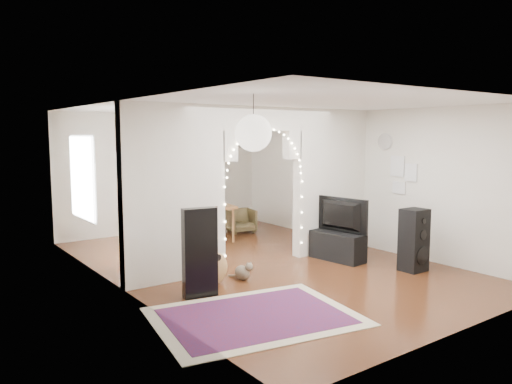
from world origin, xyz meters
TOP-DOWN VIEW (x-y plane):
  - floor at (0.00, 0.00)m, footprint 7.50×7.50m
  - ceiling at (0.00, 0.00)m, footprint 5.00×7.50m
  - wall_back at (0.00, 3.75)m, footprint 5.00×0.02m
  - wall_front at (0.00, -3.75)m, footprint 5.00×0.02m
  - wall_left at (-2.50, 0.00)m, footprint 0.02×7.50m
  - wall_right at (2.50, 0.00)m, footprint 0.02×7.50m
  - divider_wall at (0.00, 0.00)m, footprint 5.00×0.20m
  - fairy_lights at (0.00, -0.13)m, footprint 1.64×0.04m
  - window at (-2.47, 1.80)m, footprint 0.04×1.20m
  - wall_clock at (2.48, -0.60)m, footprint 0.03×0.31m
  - picture_frames at (2.48, -1.00)m, footprint 0.02×0.50m
  - paper_lantern at (-1.90, -2.40)m, footprint 0.40×0.40m
  - ceiling_fan at (0.00, 2.00)m, footprint 1.10×1.10m
  - area_rug at (-1.60, -2.01)m, footprint 2.72×2.23m
  - guitar_case at (-1.75, -0.93)m, footprint 0.49×0.24m
  - acoustic_guitar at (-1.26, -0.56)m, footprint 0.42×0.22m
  - tabby_cat at (-0.81, -0.63)m, footprint 0.28×0.46m
  - floor_speaker at (1.74, -1.85)m, footprint 0.40×0.36m
  - media_console at (1.24, -0.62)m, footprint 0.52×1.04m
  - tv at (1.24, -0.62)m, footprint 0.27×1.08m
  - bookcase at (-0.01, 3.50)m, footprint 1.71×0.74m
  - dining_table at (0.10, 2.12)m, footprint 1.32×0.99m
  - flower_vase at (0.10, 2.12)m, footprint 0.21×0.21m
  - dining_chair_left at (-0.59, 1.84)m, footprint 0.73×0.74m
  - dining_chair_right at (1.29, 2.49)m, footprint 0.69×0.70m

SIDE VIEW (x-z plane):
  - floor at x=0.00m, z-range 0.00..0.00m
  - area_rug at x=-1.60m, z-range 0.00..0.02m
  - tabby_cat at x=-0.81m, z-range -0.03..0.28m
  - media_console at x=1.24m, z-range 0.00..0.50m
  - dining_chair_left at x=-0.59m, z-range 0.00..0.51m
  - dining_chair_right at x=1.29m, z-range 0.00..0.54m
  - acoustic_guitar at x=-1.26m, z-range -0.06..0.93m
  - floor_speaker at x=1.74m, z-range 0.00..1.03m
  - guitar_case at x=-1.75m, z-range 0.00..1.24m
  - dining_table at x=0.10m, z-range 0.30..1.06m
  - tv at x=1.24m, z-range 0.50..1.12m
  - bookcase at x=-0.01m, z-range 0.00..1.70m
  - flower_vase at x=0.10m, z-range 0.76..0.95m
  - wall_back at x=0.00m, z-range 0.00..2.70m
  - wall_front at x=0.00m, z-range 0.00..2.70m
  - wall_left at x=-2.50m, z-range 0.00..2.70m
  - wall_right at x=2.50m, z-range 0.00..2.70m
  - divider_wall at x=0.00m, z-range 0.07..2.77m
  - window at x=-2.47m, z-range 0.80..2.20m
  - picture_frames at x=2.48m, z-range 1.15..1.85m
  - fairy_lights at x=0.00m, z-range 0.75..2.35m
  - wall_clock at x=2.48m, z-range 1.95..2.25m
  - paper_lantern at x=-1.90m, z-range 2.05..2.45m
  - ceiling_fan at x=0.00m, z-range 2.25..2.55m
  - ceiling at x=0.00m, z-range 2.69..2.71m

